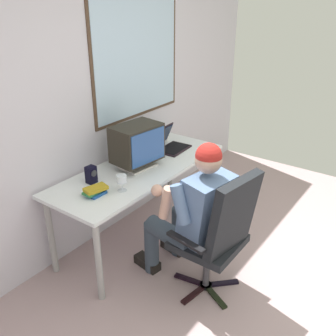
# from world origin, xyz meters

# --- Properties ---
(ground_plane) EXTENTS (5.24, 4.32, 0.02)m
(ground_plane) POSITION_xyz_m (0.00, 0.00, -0.01)
(ground_plane) COLOR #A78D8D
(wall_rear) EXTENTS (5.24, 0.08, 2.83)m
(wall_rear) POSITION_xyz_m (0.02, 2.13, 1.42)
(wall_rear) COLOR silver
(wall_rear) RESTS_ON ground
(desk) EXTENTS (1.77, 0.67, 0.73)m
(desk) POSITION_xyz_m (0.19, 1.73, 0.65)
(desk) COLOR #979895
(desk) RESTS_ON ground
(office_chair) EXTENTS (0.60, 0.58, 1.05)m
(office_chair) POSITION_xyz_m (-0.07, 0.77, 0.58)
(office_chair) COLOR black
(office_chair) RESTS_ON ground
(person_seated) EXTENTS (0.57, 0.79, 1.22)m
(person_seated) POSITION_xyz_m (-0.03, 1.03, 0.64)
(person_seated) COLOR #323D49
(person_seated) RESTS_ON ground
(crt_monitor) EXTENTS (0.45, 0.33, 0.39)m
(crt_monitor) POSITION_xyz_m (0.18, 1.75, 0.95)
(crt_monitor) COLOR beige
(crt_monitor) RESTS_ON desk
(laptop) EXTENTS (0.35, 0.33, 0.21)m
(laptop) POSITION_xyz_m (0.69, 1.80, 0.79)
(laptop) COLOR black
(laptop) RESTS_ON desk
(wine_glass) EXTENTS (0.08, 0.08, 0.13)m
(wine_glass) POSITION_xyz_m (-0.23, 1.57, 0.83)
(wine_glass) COLOR silver
(wine_glass) RESTS_ON desk
(desk_speaker) EXTENTS (0.08, 0.08, 0.14)m
(desk_speaker) POSITION_xyz_m (-0.27, 1.86, 0.80)
(desk_speaker) COLOR black
(desk_speaker) RESTS_ON desk
(book_stack) EXTENTS (0.19, 0.14, 0.07)m
(book_stack) POSITION_xyz_m (-0.40, 1.68, 0.77)
(book_stack) COLOR #1A4990
(book_stack) RESTS_ON desk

